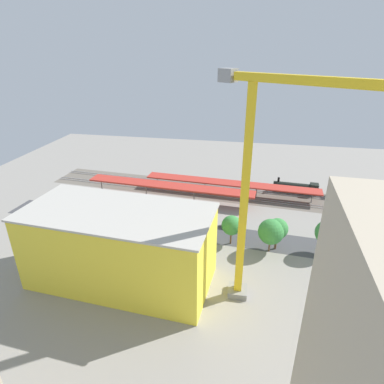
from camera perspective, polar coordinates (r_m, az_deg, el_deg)
ground_plane at (r=88.69m, az=-0.49°, el=-5.08°), size 167.27×167.27×0.00m
rail_bed at (r=107.44m, az=1.72°, el=0.39°), size 105.36×22.64×0.01m
street_asphalt at (r=84.41m, az=-1.16°, el=-6.73°), size 104.93×17.05×0.01m
track_rails at (r=107.37m, az=1.72°, el=0.48°), size 104.24×16.25×0.12m
platform_canopy_near at (r=99.72m, az=-4.04°, el=1.12°), size 53.15×9.24×4.64m
platform_canopy_far at (r=103.82m, az=6.86°, el=1.57°), size 56.18×9.15×3.94m
locomotive at (r=109.87m, az=18.32°, el=0.65°), size 15.43×3.59×4.81m
passenger_coach at (r=114.37m, az=28.90°, el=0.46°), size 18.11×4.41×6.03m
parked_car_0 at (r=85.75m, az=6.85°, el=-5.76°), size 4.50×2.26×1.84m
parked_car_1 at (r=85.87m, az=2.35°, el=-5.54°), size 4.22×2.14×1.84m
parked_car_2 at (r=87.12m, az=-1.45°, el=-5.10°), size 4.53×2.08×1.69m
parked_car_3 at (r=88.23m, az=-5.11°, el=-4.77°), size 4.80×1.84×1.78m
parked_car_4 at (r=90.05m, az=-9.18°, el=-4.39°), size 4.10×1.94×1.72m
parked_car_5 at (r=92.66m, az=-12.42°, el=-3.77°), size 4.36×1.86×1.81m
parked_car_6 at (r=93.99m, az=-15.80°, el=-3.78°), size 4.90×2.13×1.64m
construction_building at (r=65.57m, az=-12.64°, el=-9.53°), size 36.64×19.14×15.28m
construction_roof_slab at (r=61.64m, az=-13.29°, el=-3.46°), size 37.28×19.79×0.40m
tower_crane at (r=52.47m, az=10.93°, el=1.48°), size 21.83×14.09×40.68m
box_truck_0 at (r=82.58m, az=-12.47°, el=-6.77°), size 10.13×3.25×3.45m
box_truck_1 at (r=76.00m, az=-1.76°, el=-9.20°), size 8.85×3.10×3.21m
street_tree_0 at (r=76.45m, az=0.62°, el=-6.32°), size 4.44×4.44×6.82m
street_tree_1 at (r=75.70m, az=13.87°, el=-6.88°), size 5.92×5.92×8.18m
street_tree_2 at (r=76.91m, az=7.04°, el=-5.90°), size 4.74×4.74×7.44m
street_tree_3 at (r=76.80m, az=14.96°, el=-6.34°), size 4.88×4.88×7.91m
street_tree_4 at (r=78.87m, az=23.01°, el=-6.70°), size 5.65×5.65×8.29m
traffic_light at (r=87.63m, az=-4.98°, el=-2.54°), size 0.50×0.36×6.09m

